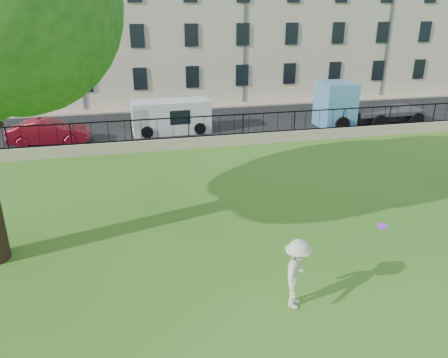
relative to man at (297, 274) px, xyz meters
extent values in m
plane|color=#2C6618|center=(-0.60, 1.85, -0.94)|extent=(120.00, 120.00, 0.00)
cube|color=tan|center=(-0.60, 13.85, -0.64)|extent=(50.00, 0.40, 0.60)
cube|color=black|center=(-0.60, 13.85, -0.31)|extent=(50.00, 0.05, 0.06)
cube|color=black|center=(-0.60, 13.85, 0.76)|extent=(50.00, 0.05, 0.06)
cube|color=black|center=(-0.60, 18.55, -0.93)|extent=(60.00, 9.00, 0.01)
cube|color=tan|center=(-0.60, 23.75, -0.88)|extent=(60.00, 1.40, 0.12)
cube|color=#B6B090|center=(-0.60, 29.45, 5.56)|extent=(56.00, 10.00, 13.00)
sphere|color=#1C5416|center=(-6.29, 3.35, 6.27)|extent=(5.27, 5.27, 5.27)
imported|color=beige|center=(0.00, 0.00, 0.00)|extent=(1.24, 1.40, 1.88)
cylinder|color=#8529EC|center=(2.68, 0.64, 0.70)|extent=(0.28, 0.29, 0.12)
imported|color=maroon|center=(-8.02, 16.25, -0.24)|extent=(4.29, 1.66, 1.39)
cube|color=silver|center=(-1.15, 17.25, 0.03)|extent=(4.67, 1.96, 1.94)
cube|color=#5292C0|center=(11.40, 16.25, 0.46)|extent=(6.69, 2.41, 2.80)
camera|label=1|loc=(-3.87, -8.60, 6.24)|focal=35.00mm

